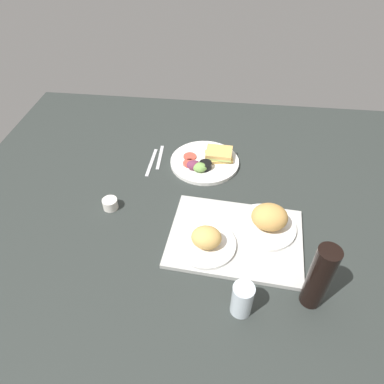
{
  "coord_description": "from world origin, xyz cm",
  "views": [
    {
      "loc": [
        -9.19,
        99.37,
        94.27
      ],
      "look_at": [
        2.0,
        3.0,
        4.0
      ],
      "focal_mm": 32.78,
      "sensor_mm": 36.0,
      "label": 1
    }
  ],
  "objects_px": {
    "plate_with_salad": "(206,161)",
    "knife": "(151,162)",
    "soda_bottle": "(319,277)",
    "espresso_cup": "(110,204)",
    "fork": "(160,157)",
    "serving_tray": "(235,238)",
    "drinking_glass": "(242,299)",
    "bread_plate_near": "(268,220)",
    "bread_plate_far": "(206,241)"
  },
  "relations": [
    {
      "from": "fork",
      "to": "drinking_glass",
      "type": "bearing_deg",
      "value": 25.09
    },
    {
      "from": "serving_tray",
      "to": "knife",
      "type": "bearing_deg",
      "value": -46.19
    },
    {
      "from": "drinking_glass",
      "to": "soda_bottle",
      "type": "relative_size",
      "value": 0.49
    },
    {
      "from": "soda_bottle",
      "to": "knife",
      "type": "height_order",
      "value": "soda_bottle"
    },
    {
      "from": "plate_with_salad",
      "to": "bread_plate_near",
      "type": "bearing_deg",
      "value": 124.36
    },
    {
      "from": "plate_with_salad",
      "to": "knife",
      "type": "height_order",
      "value": "plate_with_salad"
    },
    {
      "from": "soda_bottle",
      "to": "bread_plate_near",
      "type": "bearing_deg",
      "value": -64.83
    },
    {
      "from": "drinking_glass",
      "to": "plate_with_salad",
      "type": "bearing_deg",
      "value": -76.69
    },
    {
      "from": "bread_plate_near",
      "to": "soda_bottle",
      "type": "relative_size",
      "value": 0.92
    },
    {
      "from": "plate_with_salad",
      "to": "fork",
      "type": "height_order",
      "value": "plate_with_salad"
    },
    {
      "from": "serving_tray",
      "to": "bread_plate_far",
      "type": "height_order",
      "value": "bread_plate_far"
    },
    {
      "from": "serving_tray",
      "to": "knife",
      "type": "relative_size",
      "value": 2.37
    },
    {
      "from": "espresso_cup",
      "to": "fork",
      "type": "relative_size",
      "value": 0.33
    },
    {
      "from": "bread_plate_far",
      "to": "knife",
      "type": "xyz_separation_m",
      "value": [
        0.27,
        -0.44,
        -0.04
      ]
    },
    {
      "from": "plate_with_salad",
      "to": "soda_bottle",
      "type": "relative_size",
      "value": 1.26
    },
    {
      "from": "plate_with_salad",
      "to": "knife",
      "type": "bearing_deg",
      "value": 3.85
    },
    {
      "from": "bread_plate_far",
      "to": "knife",
      "type": "distance_m",
      "value": 0.52
    },
    {
      "from": "fork",
      "to": "knife",
      "type": "relative_size",
      "value": 0.89
    },
    {
      "from": "serving_tray",
      "to": "bread_plate_far",
      "type": "xyz_separation_m",
      "value": [
        0.1,
        0.05,
        0.04
      ]
    },
    {
      "from": "plate_with_salad",
      "to": "espresso_cup",
      "type": "height_order",
      "value": "plate_with_salad"
    },
    {
      "from": "bread_plate_near",
      "to": "knife",
      "type": "height_order",
      "value": "bread_plate_near"
    },
    {
      "from": "bread_plate_near",
      "to": "fork",
      "type": "distance_m",
      "value": 0.59
    },
    {
      "from": "serving_tray",
      "to": "drinking_glass",
      "type": "height_order",
      "value": "drinking_glass"
    },
    {
      "from": "serving_tray",
      "to": "bread_plate_far",
      "type": "relative_size",
      "value": 2.2
    },
    {
      "from": "plate_with_salad",
      "to": "drinking_glass",
      "type": "relative_size",
      "value": 2.6
    },
    {
      "from": "espresso_cup",
      "to": "knife",
      "type": "bearing_deg",
      "value": -108.62
    },
    {
      "from": "bread_plate_near",
      "to": "plate_with_salad",
      "type": "height_order",
      "value": "bread_plate_near"
    },
    {
      "from": "drinking_glass",
      "to": "knife",
      "type": "distance_m",
      "value": 0.76
    },
    {
      "from": "bread_plate_far",
      "to": "knife",
      "type": "height_order",
      "value": "bread_plate_far"
    },
    {
      "from": "bread_plate_near",
      "to": "soda_bottle",
      "type": "bearing_deg",
      "value": 115.17
    },
    {
      "from": "serving_tray",
      "to": "soda_bottle",
      "type": "xyz_separation_m",
      "value": [
        -0.23,
        0.21,
        0.11
      ]
    },
    {
      "from": "fork",
      "to": "knife",
      "type": "height_order",
      "value": "same"
    },
    {
      "from": "serving_tray",
      "to": "bread_plate_far",
      "type": "bearing_deg",
      "value": 28.21
    },
    {
      "from": "drinking_glass",
      "to": "serving_tray",
      "type": "bearing_deg",
      "value": -85.36
    },
    {
      "from": "bread_plate_far",
      "to": "espresso_cup",
      "type": "relative_size",
      "value": 3.65
    },
    {
      "from": "fork",
      "to": "bread_plate_near",
      "type": "bearing_deg",
      "value": 47.14
    },
    {
      "from": "bread_plate_far",
      "to": "drinking_glass",
      "type": "distance_m",
      "value": 0.24
    },
    {
      "from": "serving_tray",
      "to": "plate_with_salad",
      "type": "distance_m",
      "value": 0.43
    },
    {
      "from": "bread_plate_far",
      "to": "drinking_glass",
      "type": "bearing_deg",
      "value": 119.93
    },
    {
      "from": "serving_tray",
      "to": "fork",
      "type": "xyz_separation_m",
      "value": [
        0.34,
        -0.43,
        -0.01
      ]
    },
    {
      "from": "soda_bottle",
      "to": "espresso_cup",
      "type": "xyz_separation_m",
      "value": [
        0.7,
        -0.31,
        -0.1
      ]
    },
    {
      "from": "bread_plate_far",
      "to": "drinking_glass",
      "type": "height_order",
      "value": "drinking_glass"
    },
    {
      "from": "serving_tray",
      "to": "bread_plate_near",
      "type": "distance_m",
      "value": 0.13
    },
    {
      "from": "soda_bottle",
      "to": "plate_with_salad",
      "type": "bearing_deg",
      "value": -59.3
    },
    {
      "from": "espresso_cup",
      "to": "bread_plate_far",
      "type": "bearing_deg",
      "value": 157.57
    },
    {
      "from": "bread_plate_near",
      "to": "knife",
      "type": "distance_m",
      "value": 0.59
    },
    {
      "from": "fork",
      "to": "soda_bottle",
      "type": "bearing_deg",
      "value": 39.16
    },
    {
      "from": "plate_with_salad",
      "to": "soda_bottle",
      "type": "bearing_deg",
      "value": 120.7
    },
    {
      "from": "soda_bottle",
      "to": "fork",
      "type": "bearing_deg",
      "value": -48.1
    },
    {
      "from": "soda_bottle",
      "to": "espresso_cup",
      "type": "height_order",
      "value": "soda_bottle"
    }
  ]
}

